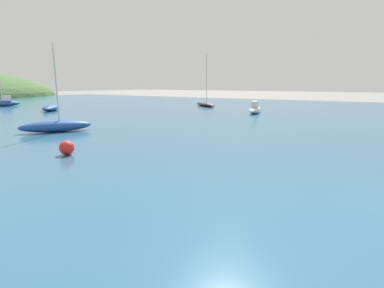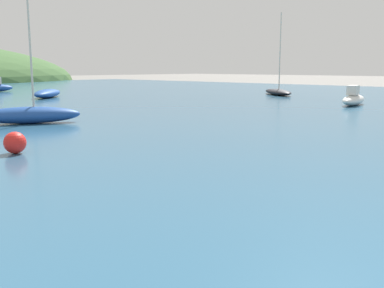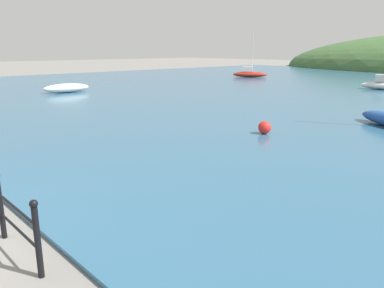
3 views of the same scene
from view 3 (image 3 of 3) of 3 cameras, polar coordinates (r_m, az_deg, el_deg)
The scene contains 3 objects.
boat_far_right at distance 43.84m, azimuth 8.78°, elevation 10.56°, with size 3.94×3.38×4.89m.
boat_mid_harbor at distance 29.41m, azimuth -18.57°, elevation 8.10°, with size 1.48×3.48×0.66m.
mooring_buoy at distance 14.42m, azimuth 11.00°, elevation 2.49°, with size 0.49×0.49×0.49m, color red.
Camera 3 is at (7.43, -0.21, 3.23)m, focal length 35.00 mm.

